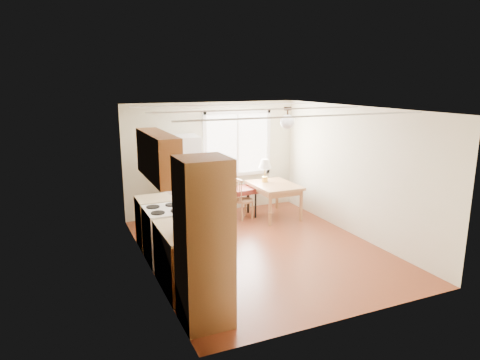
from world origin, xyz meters
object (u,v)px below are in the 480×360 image
bench (227,193)px  dining_table (274,189)px  refrigerator (181,179)px  chair (241,196)px

bench → dining_table: 1.04m
bench → dining_table: bearing=-22.6°
bench → dining_table: size_ratio=1.21×
refrigerator → dining_table: (1.95, -0.52, -0.28)m
refrigerator → bench: size_ratio=1.27×
dining_table → chair: chair is taller
bench → dining_table: dining_table is taller
bench → refrigerator: bearing=158.0°
dining_table → chair: bearing=169.2°
refrigerator → chair: size_ratio=2.06×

